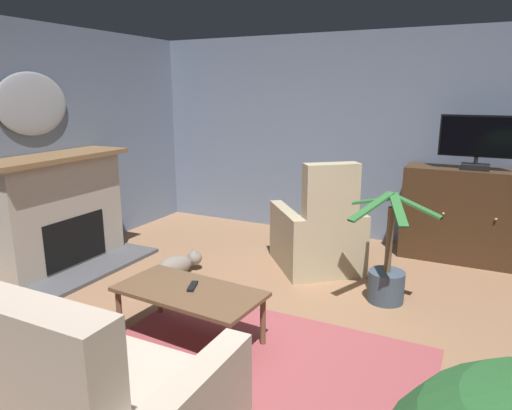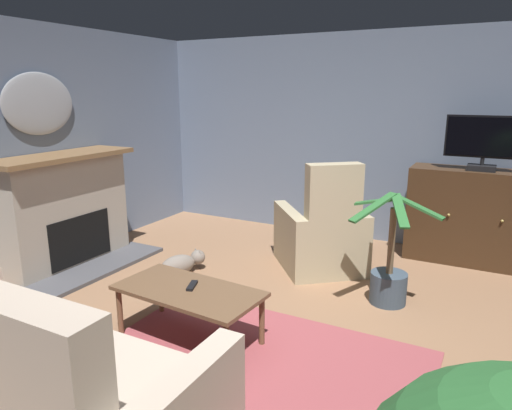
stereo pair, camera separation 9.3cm
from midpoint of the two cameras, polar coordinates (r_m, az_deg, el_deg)
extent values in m
cube|color=#936B4C|center=(3.62, -0.16, -18.11)|extent=(6.61, 6.83, 0.04)
cube|color=slate|center=(6.09, 13.43, 7.92)|extent=(6.61, 0.10, 2.60)
cube|color=#9E474C|center=(3.34, -2.26, -20.66)|extent=(2.33, 1.98, 0.01)
cube|color=#4C4C51|center=(5.36, -19.97, -7.47)|extent=(0.50, 1.65, 0.04)
cube|color=#ADA393|center=(5.50, -23.51, -0.99)|extent=(0.44, 1.45, 1.19)
cube|color=black|center=(5.43, -21.99, -4.01)|extent=(0.10, 0.81, 0.52)
cube|color=olive|center=(5.35, -23.87, 5.38)|extent=(0.56, 1.61, 0.05)
ellipsoid|color=#B2B7BF|center=(5.51, -26.20, 11.06)|extent=(0.06, 0.87, 0.66)
cube|color=black|center=(5.86, 23.83, -5.89)|extent=(1.38, 0.43, 0.06)
cube|color=#422B19|center=(5.73, 24.31, -1.18)|extent=(1.44, 0.49, 1.06)
sphere|color=tan|center=(5.47, 21.54, -0.99)|extent=(0.03, 0.03, 0.03)
sphere|color=tan|center=(5.46, 26.93, -1.57)|extent=(0.03, 0.03, 0.03)
cube|color=black|center=(5.57, 24.86, 4.26)|extent=(0.28, 0.20, 0.06)
cylinder|color=black|center=(5.56, 24.93, 4.97)|extent=(0.04, 0.04, 0.08)
cube|color=black|center=(5.53, 25.21, 7.65)|extent=(0.79, 0.05, 0.44)
cube|color=black|center=(5.50, 25.20, 7.63)|extent=(0.75, 0.01, 0.40)
cube|color=brown|center=(3.63, -8.97, -10.45)|extent=(1.17, 0.64, 0.03)
cylinder|color=brown|center=(3.62, 0.09, -14.06)|extent=(0.04, 0.04, 0.40)
cylinder|color=brown|center=(4.18, -12.37, -10.39)|extent=(0.04, 0.04, 0.40)
cylinder|color=brown|center=(3.28, -4.19, -17.30)|extent=(0.04, 0.04, 0.40)
cylinder|color=brown|center=(3.89, -17.09, -12.62)|extent=(0.04, 0.04, 0.40)
cube|color=black|center=(3.65, -8.53, -9.84)|extent=(0.11, 0.18, 0.02)
cube|color=#C6B29E|center=(3.03, -25.81, -21.05)|extent=(1.83, 0.94, 0.46)
cube|color=tan|center=(5.18, 6.84, -5.00)|extent=(1.01, 1.06, 0.46)
cube|color=tan|center=(4.68, 8.57, 0.57)|extent=(0.54, 0.49, 0.74)
cube|color=tan|center=(5.04, 3.21, -4.23)|extent=(0.68, 0.79, 0.66)
cube|color=tan|center=(5.27, 10.38, -3.65)|extent=(0.68, 0.79, 0.66)
cylinder|color=#3D4C5B|center=(4.48, 15.07, -9.62)|extent=(0.33, 0.33, 0.29)
cylinder|color=brown|center=(4.33, 15.44, -4.16)|extent=(0.06, 0.06, 0.61)
cube|color=#2D6B33|center=(4.17, 18.53, -0.16)|extent=(0.43, 0.16, 0.15)
cube|color=#2D6B33|center=(4.38, 17.03, 0.63)|extent=(0.20, 0.34, 0.15)
cube|color=#2D6B33|center=(4.38, 15.18, 0.75)|extent=(0.21, 0.30, 0.12)
cube|color=#2D6B33|center=(4.27, 13.44, 0.53)|extent=(0.35, 0.08, 0.10)
cube|color=#2D6B33|center=(4.05, 13.35, -0.18)|extent=(0.31, 0.45, 0.20)
cube|color=#2D6B33|center=(4.01, 16.41, -0.52)|extent=(0.25, 0.44, 0.19)
ellipsoid|color=gray|center=(5.00, -10.45, -7.35)|extent=(0.35, 0.44, 0.21)
sphere|color=gray|center=(5.10, -8.06, -6.42)|extent=(0.16, 0.16, 0.16)
cone|color=gray|center=(5.11, -8.34, -5.51)|extent=(0.04, 0.04, 0.04)
cone|color=gray|center=(5.04, -7.83, -5.77)|extent=(0.04, 0.04, 0.04)
cylinder|color=gray|center=(4.92, -13.65, -8.39)|extent=(0.12, 0.22, 0.06)
camera|label=1|loc=(0.05, -90.74, -0.18)|focal=32.61mm
camera|label=2|loc=(0.05, 89.26, 0.18)|focal=32.61mm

